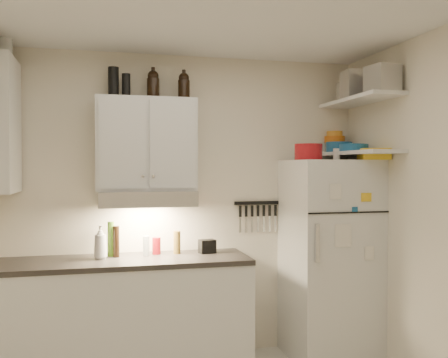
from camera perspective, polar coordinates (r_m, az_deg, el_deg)
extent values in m
cube|color=beige|center=(4.34, -5.14, -3.13)|extent=(3.20, 0.02, 2.60)
cube|color=silver|center=(4.15, -12.25, -15.48)|extent=(2.10, 0.60, 0.88)
cube|color=#2D2927|center=(4.04, -12.28, -9.22)|extent=(2.10, 0.62, 0.04)
cube|color=silver|center=(4.13, -8.92, 3.91)|extent=(0.80, 0.33, 0.75)
cube|color=silver|center=(4.06, -8.82, -2.18)|extent=(0.76, 0.46, 0.12)
cube|color=silver|center=(4.44, 11.96, -8.92)|extent=(0.70, 0.68, 1.70)
cube|color=silver|center=(4.38, 15.21, 8.66)|extent=(0.30, 0.95, 0.03)
cube|color=silver|center=(4.34, 15.18, 2.90)|extent=(0.30, 0.95, 0.03)
cube|color=black|center=(4.48, 3.81, -2.74)|extent=(0.42, 0.02, 0.03)
cylinder|color=maroon|center=(4.22, 9.63, 3.07)|extent=(0.25, 0.25, 0.13)
cube|color=yellow|center=(4.27, 16.73, 2.73)|extent=(0.29, 0.33, 0.09)
cylinder|color=silver|center=(4.37, 12.75, 2.77)|extent=(0.07, 0.07, 0.10)
cylinder|color=silver|center=(4.62, 14.15, 9.54)|extent=(0.26, 0.26, 0.17)
cube|color=#AAAAAD|center=(4.38, 14.99, 10.38)|extent=(0.25, 0.23, 0.23)
cube|color=#AAAAAD|center=(4.10, 17.65, 10.83)|extent=(0.24, 0.24, 0.21)
cylinder|color=#185588|center=(4.65, 13.01, 3.56)|extent=(0.23, 0.23, 0.09)
cylinder|color=#CB6013|center=(4.71, 12.52, 4.45)|extent=(0.19, 0.19, 0.06)
cylinder|color=orange|center=(4.71, 12.53, 5.07)|extent=(0.15, 0.15, 0.05)
cylinder|color=#185588|center=(4.36, 14.61, 3.49)|extent=(0.25, 0.25, 0.06)
cylinder|color=black|center=(4.19, -11.12, 10.38)|extent=(0.09, 0.09, 0.20)
cylinder|color=black|center=(4.21, -12.52, 10.69)|extent=(0.10, 0.10, 0.25)
cylinder|color=silver|center=(4.19, -23.88, 13.56)|extent=(0.14, 0.14, 0.17)
imported|color=silver|center=(4.04, -13.95, -6.82)|extent=(0.14, 0.14, 0.30)
cylinder|color=brown|center=(4.19, -5.40, -7.23)|extent=(0.07, 0.07, 0.19)
cylinder|color=#41681A|center=(4.15, -12.80, -6.69)|extent=(0.07, 0.07, 0.28)
cylinder|color=black|center=(4.11, -12.22, -6.99)|extent=(0.07, 0.07, 0.25)
cylinder|color=silver|center=(4.14, -8.89, -7.54)|extent=(0.06, 0.06, 0.16)
cylinder|color=maroon|center=(4.19, -7.72, -7.57)|extent=(0.07, 0.07, 0.14)
cube|color=black|center=(4.22, -1.94, -7.70)|extent=(0.15, 0.12, 0.11)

